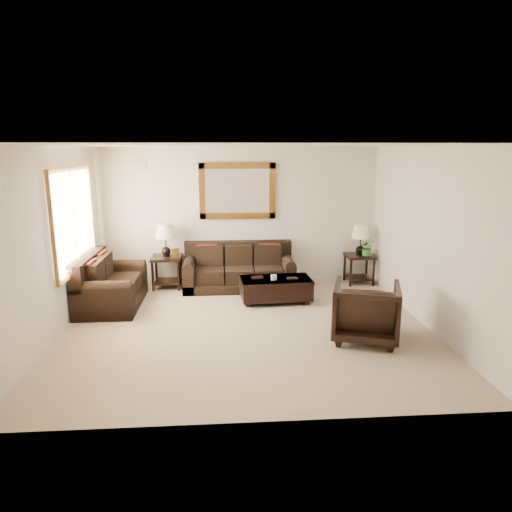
{
  "coord_description": "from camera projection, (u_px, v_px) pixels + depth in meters",
  "views": [
    {
      "loc": [
        -0.32,
        -6.53,
        2.64
      ],
      "look_at": [
        0.2,
        0.6,
        0.97
      ],
      "focal_mm": 32.0,
      "sensor_mm": 36.0,
      "label": 1
    }
  ],
  "objects": [
    {
      "name": "sofa",
      "position": [
        239.0,
        272.0,
        8.91
      ],
      "size": [
        2.12,
        0.92,
        0.87
      ],
      "color": "black",
      "rests_on": "room"
    },
    {
      "name": "room",
      "position": [
        245.0,
        240.0,
        6.66
      ],
      "size": [
        5.51,
        5.01,
        2.71
      ],
      "color": "gray",
      "rests_on": "ground"
    },
    {
      "name": "end_table_left",
      "position": [
        166.0,
        246.0,
        8.78
      ],
      "size": [
        0.57,
        0.57,
        1.26
      ],
      "color": "black",
      "rests_on": "room"
    },
    {
      "name": "window",
      "position": [
        74.0,
        220.0,
        7.29
      ],
      "size": [
        0.07,
        1.96,
        1.66
      ],
      "color": "white",
      "rests_on": "room"
    },
    {
      "name": "armchair",
      "position": [
        366.0,
        308.0,
        6.43
      ],
      "size": [
        1.1,
        1.07,
        0.91
      ],
      "primitive_type": "imported",
      "rotation": [
        0.0,
        0.0,
        2.83
      ],
      "color": "black",
      "rests_on": "floor"
    },
    {
      "name": "end_table_right",
      "position": [
        360.0,
        246.0,
        9.08
      ],
      "size": [
        0.54,
        0.54,
        1.19
      ],
      "color": "black",
      "rests_on": "room"
    },
    {
      "name": "air_vent",
      "position": [
        139.0,
        165.0,
        8.7
      ],
      "size": [
        0.25,
        0.02,
        0.18
      ],
      "primitive_type": "cube",
      "color": "#999999",
      "rests_on": "room"
    },
    {
      "name": "potted_plant",
      "position": [
        367.0,
        249.0,
        9.01
      ],
      "size": [
        0.36,
        0.38,
        0.26
      ],
      "primitive_type": "imported",
      "rotation": [
        0.0,
        0.0,
        -0.19
      ],
      "color": "#22571E",
      "rests_on": "end_table_right"
    },
    {
      "name": "loveseat",
      "position": [
        108.0,
        287.0,
        7.85
      ],
      "size": [
        0.96,
        1.61,
        0.91
      ],
      "rotation": [
        0.0,
        0.0,
        1.57
      ],
      "color": "black",
      "rests_on": "room"
    },
    {
      "name": "coffee_table",
      "position": [
        276.0,
        287.0,
        8.08
      ],
      "size": [
        1.29,
        0.74,
        0.53
      ],
      "rotation": [
        0.0,
        0.0,
        0.06
      ],
      "color": "black",
      "rests_on": "room"
    },
    {
      "name": "mirror",
      "position": [
        237.0,
        191.0,
        8.94
      ],
      "size": [
        1.5,
        0.06,
        1.1
      ],
      "color": "#44220D",
      "rests_on": "room"
    }
  ]
}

